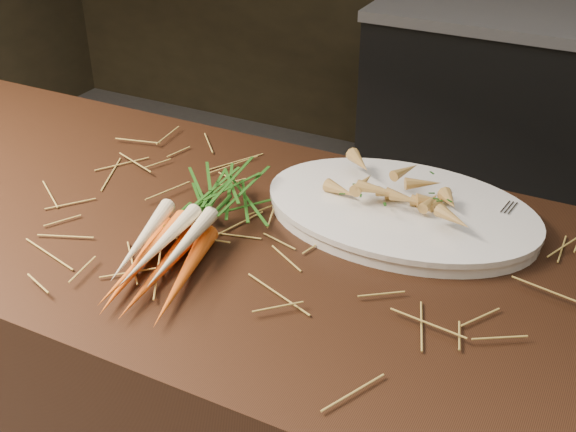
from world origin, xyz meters
name	(u,v)px	position (x,y,z in m)	size (l,w,h in m)	color
straw_bedding	(341,256)	(0.00, 0.30, 0.91)	(1.40, 0.60, 0.02)	olive
root_veg_bunch	(195,214)	(-0.25, 0.26, 0.94)	(0.21, 0.46, 0.08)	#E94E00
serving_platter	(400,213)	(0.04, 0.46, 0.91)	(0.47, 0.31, 0.03)	white
roasted_veg_heap	(402,194)	(0.04, 0.46, 0.95)	(0.23, 0.17, 0.05)	#BA7A3C
serving_fork	(497,235)	(0.21, 0.44, 0.93)	(0.02, 0.18, 0.00)	silver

